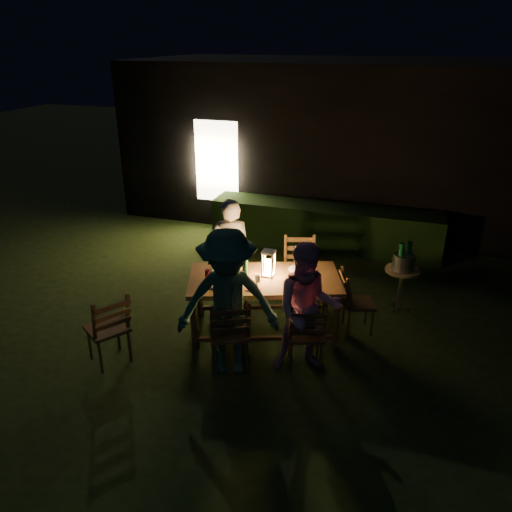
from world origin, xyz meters
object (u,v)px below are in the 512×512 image
(chair_near_right, at_px, (305,345))
(person_opp_right, at_px, (308,309))
(bottle_bucket_a, at_px, (400,259))
(person_house_side, at_px, (230,253))
(bottle_table, at_px, (245,268))
(dining_table, at_px, (265,283))
(chair_far_right, at_px, (299,284))
(bottle_bucket_b, at_px, (408,258))
(lantern, at_px, (268,265))
(chair_near_left, at_px, (229,345))
(chair_spare, at_px, (109,340))
(chair_far_left, at_px, (231,284))
(person_opp_left, at_px, (228,304))
(side_table, at_px, (402,274))
(ice_bucket, at_px, (404,262))
(chair_end, at_px, (357,312))

(chair_near_right, xyz_separation_m, person_opp_right, (0.02, -0.05, 0.52))
(chair_near_right, distance_m, bottle_bucket_a, 2.00)
(person_house_side, relative_size, bottle_table, 5.74)
(dining_table, height_order, person_opp_right, person_opp_right)
(dining_table, height_order, chair_far_right, chair_far_right)
(bottle_bucket_a, bearing_deg, chair_far_right, -171.30)
(chair_far_right, relative_size, person_opp_right, 0.64)
(person_house_side, distance_m, bottle_bucket_b, 2.49)
(bottle_table, distance_m, bottle_bucket_a, 2.21)
(person_house_side, xyz_separation_m, bottle_table, (0.47, -0.70, 0.14))
(person_house_side, distance_m, bottle_table, 0.86)
(person_house_side, xyz_separation_m, lantern, (0.73, -0.55, 0.16))
(chair_near_left, relative_size, chair_spare, 1.02)
(chair_far_left, height_order, person_house_side, person_house_side)
(chair_spare, relative_size, person_opp_left, 0.56)
(dining_table, distance_m, person_opp_right, 0.94)
(chair_near_left, relative_size, person_house_side, 0.63)
(person_opp_left, bearing_deg, person_opp_right, -0.00)
(lantern, bearing_deg, bottle_table, -150.52)
(dining_table, bearing_deg, chair_near_left, -120.13)
(chair_near_left, distance_m, chair_far_left, 1.54)
(person_opp_right, xyz_separation_m, side_table, (0.96, 1.78, -0.23))
(chair_far_right, relative_size, bottle_table, 3.66)
(chair_far_right, distance_m, bottle_bucket_a, 1.47)
(person_house_side, relative_size, lantern, 4.59)
(person_house_side, relative_size, ice_bucket, 5.35)
(ice_bucket, bearing_deg, person_opp_left, -130.93)
(dining_table, relative_size, side_table, 3.30)
(chair_near_left, distance_m, person_opp_left, 0.59)
(chair_near_left, xyz_separation_m, person_house_side, (-0.55, 1.49, 0.50))
(person_opp_left, distance_m, bottle_table, 0.85)
(bottle_bucket_a, bearing_deg, chair_near_right, -118.84)
(bottle_table, bearing_deg, bottle_bucket_a, 33.11)
(person_opp_right, relative_size, lantern, 4.57)
(dining_table, xyz_separation_m, chair_end, (1.16, 0.42, -0.45))
(chair_spare, xyz_separation_m, person_opp_left, (1.42, 0.30, 0.59))
(chair_spare, bearing_deg, dining_table, -17.65)
(lantern, bearing_deg, side_table, 33.84)
(chair_end, distance_m, bottle_table, 1.63)
(chair_far_right, height_order, side_table, chair_far_right)
(bottle_bucket_a, bearing_deg, person_opp_left, -130.68)
(ice_bucket, bearing_deg, dining_table, -145.12)
(bottle_table, bearing_deg, ice_bucket, 33.26)
(dining_table, height_order, chair_end, chair_end)
(chair_near_right, relative_size, person_house_side, 0.58)
(chair_near_right, bearing_deg, chair_end, 46.21)
(person_opp_right, relative_size, bottle_table, 5.71)
(chair_far_right, height_order, person_opp_right, person_opp_right)
(bottle_bucket_b, bearing_deg, chair_near_right, -120.21)
(chair_end, bearing_deg, person_opp_left, -64.06)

